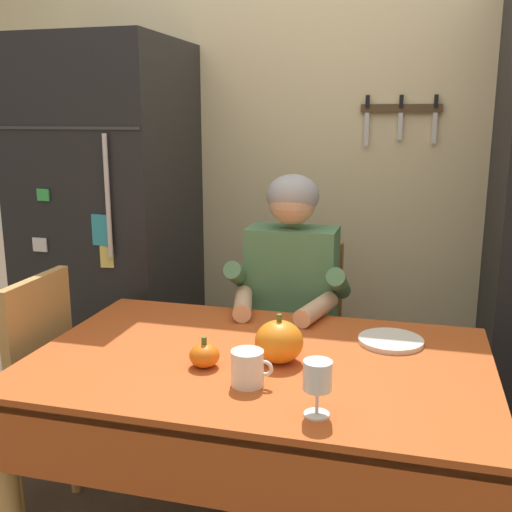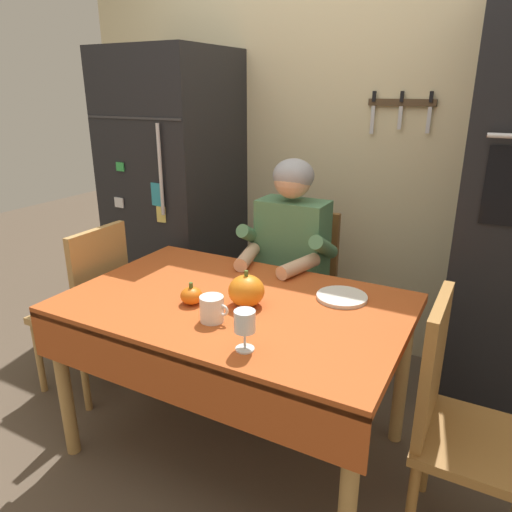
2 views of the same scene
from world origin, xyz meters
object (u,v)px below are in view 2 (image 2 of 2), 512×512
(dining_table, at_px, (232,321))
(seated_person, at_px, (287,258))
(chair_right_side, at_px, (457,417))
(wine_glass, at_px, (245,323))
(chair_left_side, at_px, (90,304))
(serving_tray, at_px, (342,297))
(chair_behind_person, at_px, (300,286))
(pumpkin_medium, at_px, (246,291))
(refrigerator, at_px, (176,199))
(pumpkin_large, at_px, (191,296))
(coffee_mug, at_px, (212,309))

(dining_table, distance_m, seated_person, 0.61)
(chair_right_side, bearing_deg, wine_glass, -156.55)
(seated_person, xyz_separation_m, chair_left_side, (-0.87, -0.55, -0.23))
(serving_tray, bearing_deg, chair_behind_person, 127.50)
(chair_left_side, xyz_separation_m, pumpkin_medium, (0.97, -0.05, 0.29))
(chair_left_side, bearing_deg, refrigerator, 93.39)
(dining_table, relative_size, seated_person, 1.12)
(seated_person, distance_m, pumpkin_large, 0.70)
(dining_table, xyz_separation_m, pumpkin_large, (-0.14, -0.09, 0.12))
(wine_glass, relative_size, pumpkin_medium, 0.96)
(dining_table, height_order, wine_glass, wine_glass)
(wine_glass, xyz_separation_m, serving_tray, (0.16, 0.55, -0.09))
(chair_right_side, distance_m, chair_left_side, 1.80)
(chair_behind_person, height_order, coffee_mug, chair_behind_person)
(refrigerator, bearing_deg, pumpkin_large, -50.14)
(refrigerator, relative_size, wine_glass, 12.45)
(coffee_mug, xyz_separation_m, serving_tray, (0.37, 0.42, -0.04))
(pumpkin_medium, distance_m, serving_tray, 0.41)
(pumpkin_medium, bearing_deg, dining_table, -177.15)
(coffee_mug, height_order, serving_tray, coffee_mug)
(chair_behind_person, bearing_deg, serving_tray, -52.50)
(coffee_mug, bearing_deg, dining_table, 96.41)
(chair_right_side, relative_size, chair_left_side, 1.00)
(chair_behind_person, relative_size, serving_tray, 4.38)
(seated_person, height_order, serving_tray, seated_person)
(serving_tray, bearing_deg, pumpkin_medium, -142.59)
(seated_person, xyz_separation_m, chair_right_side, (0.93, -0.62, -0.23))
(refrigerator, xyz_separation_m, chair_left_side, (0.05, -0.83, -0.39))
(chair_left_side, bearing_deg, seated_person, 32.28)
(seated_person, xyz_separation_m, coffee_mug, (0.05, -0.78, 0.05))
(chair_right_side, bearing_deg, seated_person, 146.51)
(dining_table, bearing_deg, pumpkin_large, -147.30)
(refrigerator, height_order, wine_glass, refrigerator)
(refrigerator, bearing_deg, serving_tray, -25.38)
(chair_left_side, xyz_separation_m, serving_tray, (1.29, 0.19, 0.24))
(dining_table, bearing_deg, coffee_mug, -83.59)
(chair_behind_person, height_order, serving_tray, chair_behind_person)
(refrigerator, height_order, pumpkin_large, refrigerator)
(coffee_mug, bearing_deg, chair_right_side, 10.57)
(chair_left_side, bearing_deg, pumpkin_medium, -2.98)
(pumpkin_medium, relative_size, serving_tray, 0.71)
(refrigerator, relative_size, chair_behind_person, 1.94)
(pumpkin_medium, bearing_deg, seated_person, 99.16)
(chair_right_side, xyz_separation_m, pumpkin_large, (-1.04, -0.08, 0.26))
(chair_right_side, height_order, pumpkin_medium, chair_right_side)
(seated_person, relative_size, chair_right_side, 1.34)
(serving_tray, bearing_deg, chair_right_side, -26.91)
(seated_person, bearing_deg, chair_right_side, -33.49)
(chair_left_side, bearing_deg, chair_behind_person, 40.31)
(chair_left_side, bearing_deg, wine_glass, -17.41)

